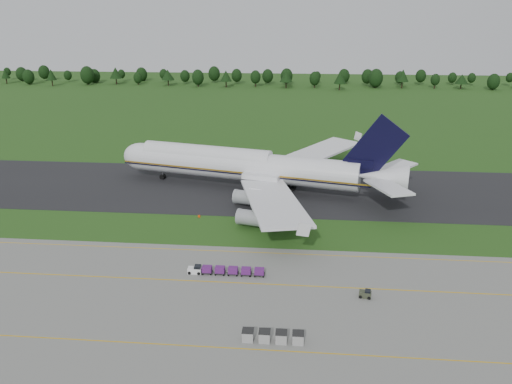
# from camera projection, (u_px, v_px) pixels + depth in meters

# --- Properties ---
(ground) EXTENTS (600.00, 600.00, 0.00)m
(ground) POSITION_uv_depth(u_px,v_px,m) (248.00, 231.00, 107.87)
(ground) COLOR #204615
(ground) RESTS_ON ground
(apron) EXTENTS (300.00, 52.00, 0.06)m
(apron) POSITION_uv_depth(u_px,v_px,m) (225.00, 323.00, 75.99)
(apron) COLOR slate
(apron) RESTS_ON ground
(taxiway) EXTENTS (300.00, 40.00, 0.08)m
(taxiway) POSITION_uv_depth(u_px,v_px,m) (258.00, 188.00, 134.11)
(taxiway) COLOR black
(taxiway) RESTS_ON ground
(apron_markings) EXTENTS (300.00, 30.20, 0.01)m
(apron_markings) POSITION_uv_depth(u_px,v_px,m) (231.00, 298.00, 82.56)
(apron_markings) COLOR #CE9E0C
(apron_markings) RESTS_ON apron
(tree_line) EXTENTS (525.07, 23.02, 11.87)m
(tree_line) POSITION_uv_depth(u_px,v_px,m) (281.00, 77.00, 313.93)
(tree_line) COLOR black
(tree_line) RESTS_ON ground
(aircraft) EXTENTS (79.66, 75.33, 22.28)m
(aircraft) POSITION_uv_depth(u_px,v_px,m) (248.00, 166.00, 132.15)
(aircraft) COLOR silver
(aircraft) RESTS_ON ground
(baggage_train) EXTENTS (13.94, 1.48, 1.42)m
(baggage_train) POSITION_uv_depth(u_px,v_px,m) (225.00, 270.00, 89.82)
(baggage_train) COLOR white
(baggage_train) RESTS_ON apron
(utility_cart) EXTENTS (2.16, 1.54, 1.09)m
(utility_cart) POSITION_uv_depth(u_px,v_px,m) (365.00, 294.00, 82.61)
(utility_cart) COLOR #313726
(utility_cart) RESTS_ON apron
(uld_row) EXTENTS (8.88, 1.68, 1.66)m
(uld_row) POSITION_uv_depth(u_px,v_px,m) (273.00, 336.00, 71.37)
(uld_row) COLOR #989898
(uld_row) RESTS_ON apron
(edge_markers) EXTENTS (25.63, 0.30, 0.60)m
(edge_markers) POSITION_uv_depth(u_px,v_px,m) (253.00, 218.00, 114.06)
(edge_markers) COLOR #EF3E07
(edge_markers) RESTS_ON ground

